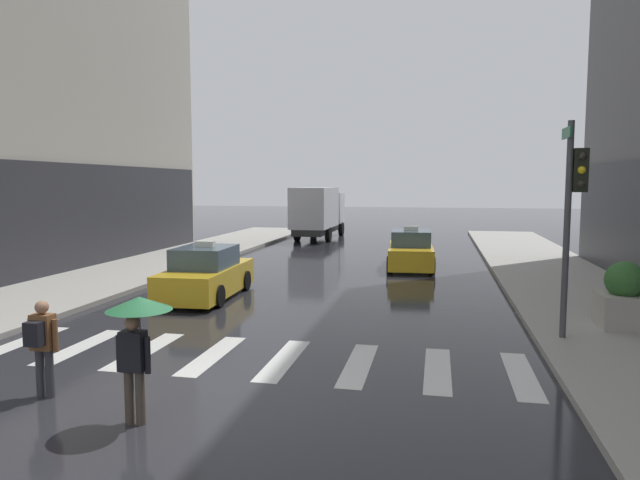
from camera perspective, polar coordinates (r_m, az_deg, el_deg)
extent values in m
plane|color=#26262B|center=(9.48, -13.42, -16.69)|extent=(160.00, 160.00, 0.00)
cube|color=silver|center=(14.72, -27.84, -9.08)|extent=(0.50, 2.80, 0.01)
cube|color=silver|center=(13.80, -22.82, -9.81)|extent=(0.50, 2.80, 0.01)
cube|color=silver|center=(13.01, -17.12, -10.56)|extent=(0.50, 2.80, 0.01)
cube|color=silver|center=(12.36, -10.71, -11.26)|extent=(0.50, 2.80, 0.01)
cube|color=silver|center=(11.88, -3.67, -11.88)|extent=(0.50, 2.80, 0.01)
cube|color=silver|center=(11.58, 3.89, -12.34)|extent=(0.50, 2.80, 0.01)
cube|color=silver|center=(11.49, 11.72, -12.60)|extent=(0.50, 2.80, 0.01)
cube|color=silver|center=(11.60, 19.55, -12.64)|extent=(0.50, 2.80, 0.01)
cylinder|color=#47474C|center=(13.66, 23.52, 0.86)|extent=(0.14, 0.14, 4.80)
cube|color=black|center=(13.67, 24.64, 6.38)|extent=(0.30, 0.26, 0.95)
sphere|color=#28231E|center=(13.54, 24.83, 7.65)|extent=(0.17, 0.17, 0.17)
sphere|color=yellow|center=(13.53, 24.78, 6.38)|extent=(0.17, 0.17, 0.17)
sphere|color=#28231E|center=(13.53, 24.72, 5.11)|extent=(0.17, 0.17, 0.17)
cube|color=#196638|center=(13.83, 23.51, 9.83)|extent=(0.04, 0.84, 0.24)
cube|color=gold|center=(18.34, -11.30, -3.94)|extent=(1.99, 4.57, 0.84)
cube|color=#384C5B|center=(18.14, -11.46, -1.68)|extent=(1.69, 2.17, 0.64)
cube|color=silver|center=(18.09, -11.48, -0.39)|extent=(0.61, 0.27, 0.18)
cylinder|color=black|center=(19.92, -12.24, -3.87)|extent=(0.25, 0.67, 0.66)
cylinder|color=black|center=(19.36, -7.51, -4.06)|extent=(0.25, 0.67, 0.66)
cylinder|color=black|center=(17.48, -15.48, -5.27)|extent=(0.25, 0.67, 0.66)
cylinder|color=black|center=(16.84, -10.16, -5.57)|extent=(0.25, 0.67, 0.66)
cube|color=#F2EAB2|center=(20.65, -10.74, -2.74)|extent=(0.20, 0.05, 0.14)
cube|color=#F2EAB2|center=(20.26, -7.38, -2.85)|extent=(0.20, 0.05, 0.14)
cube|color=gold|center=(24.50, 9.07, -1.50)|extent=(2.05, 4.59, 0.84)
cube|color=#384C5B|center=(24.32, 9.10, 0.20)|extent=(1.72, 2.19, 0.64)
cube|color=silver|center=(24.28, 9.11, 1.17)|extent=(0.61, 0.27, 0.18)
cylinder|color=black|center=(25.87, 7.14, -1.61)|extent=(0.26, 0.67, 0.66)
cylinder|color=black|center=(25.89, 10.93, -1.66)|extent=(0.26, 0.67, 0.66)
cylinder|color=black|center=(23.19, 6.98, -2.45)|extent=(0.26, 0.67, 0.66)
cylinder|color=black|center=(23.21, 11.21, -2.50)|extent=(0.26, 0.67, 0.66)
cube|color=#F2EAB2|center=(26.75, 7.68, -0.79)|extent=(0.20, 0.05, 0.14)
cube|color=#F2EAB2|center=(26.76, 10.38, -0.83)|extent=(0.20, 0.05, 0.14)
cube|color=#2D2D2D|center=(36.83, -0.23, 1.09)|extent=(1.86, 6.62, 0.40)
cube|color=silver|center=(39.97, 0.79, 3.24)|extent=(2.12, 1.82, 2.10)
cube|color=#384C5B|center=(40.86, 1.05, 3.81)|extent=(1.89, 0.06, 0.95)
cube|color=silver|center=(35.86, -0.55, 3.29)|extent=(2.25, 4.82, 2.50)
cylinder|color=black|center=(40.08, -0.67, 1.17)|extent=(0.29, 0.90, 0.90)
cylinder|color=black|center=(39.68, 2.15, 1.12)|extent=(0.29, 0.90, 0.90)
cylinder|color=black|center=(35.68, -2.30, 0.62)|extent=(0.29, 0.90, 0.90)
cylinder|color=black|center=(35.23, 0.85, 0.55)|extent=(0.29, 0.90, 0.90)
cylinder|color=#473D33|center=(9.25, -18.59, -14.69)|extent=(0.14, 0.14, 0.82)
cylinder|color=#473D33|center=(9.17, -17.58, -14.85)|extent=(0.14, 0.14, 0.82)
cube|color=black|center=(8.99, -18.23, -10.52)|extent=(0.36, 0.24, 0.60)
sphere|color=#9E7051|center=(8.88, -18.31, -7.92)|extent=(0.22, 0.22, 0.22)
cylinder|color=black|center=(9.12, -19.49, -10.66)|extent=(0.09, 0.09, 0.55)
cylinder|color=black|center=(8.89, -16.91, -10.99)|extent=(0.09, 0.09, 0.55)
cylinder|color=#4C4C4C|center=(8.85, -17.61, -8.74)|extent=(0.02, 0.02, 1.00)
cone|color=#19512D|center=(8.76, -17.69, -6.08)|extent=(0.96, 0.96, 0.20)
cylinder|color=#333338|center=(10.89, -26.26, -11.86)|extent=(0.14, 0.14, 0.82)
cylinder|color=#333338|center=(10.79, -25.48, -12.00)|extent=(0.14, 0.14, 0.82)
cube|color=brown|center=(10.66, -26.04, -8.28)|extent=(0.36, 0.24, 0.60)
sphere|color=#9E7051|center=(10.57, -26.14, -6.07)|extent=(0.22, 0.22, 0.22)
cylinder|color=brown|center=(10.81, -27.00, -8.41)|extent=(0.09, 0.09, 0.55)
cylinder|color=brown|center=(10.53, -25.02, -8.68)|extent=(0.09, 0.09, 0.55)
cube|color=black|center=(10.48, -26.78, -8.43)|extent=(0.28, 0.18, 0.40)
cube|color=#A8A399|center=(15.51, 28.12, -6.29)|extent=(1.10, 1.10, 0.80)
sphere|color=#33662D|center=(15.38, 28.25, -3.55)|extent=(0.90, 0.90, 0.90)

